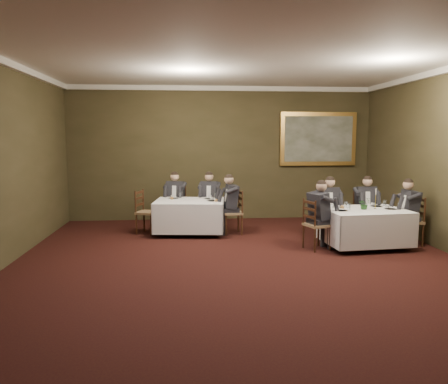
{
  "coord_description": "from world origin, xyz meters",
  "views": [
    {
      "loc": [
        -0.93,
        -6.56,
        2.19
      ],
      "look_at": [
        -0.22,
        1.64,
        1.15
      ],
      "focal_mm": 35.0,
      "sensor_mm": 36.0,
      "label": 1
    }
  ],
  "objects": [
    {
      "name": "chair_sec_backright",
      "position": [
        -0.36,
        3.98,
        0.28
      ],
      "size": [
        0.53,
        0.51,
        1.0
      ],
      "rotation": [
        0.0,
        0.0,
        2.91
      ],
      "color": "olive",
      "rests_on": "ground"
    },
    {
      "name": "ground",
      "position": [
        0.0,
        0.0,
        0.0
      ],
      "size": [
        10.0,
        10.0,
        0.0
      ],
      "primitive_type": "plane",
      "color": "black",
      "rests_on": "ground"
    },
    {
      "name": "back_wall",
      "position": [
        0.0,
        5.0,
        1.75
      ],
      "size": [
        8.0,
        0.1,
        3.5
      ],
      "primitive_type": "cube",
      "color": "#36321B",
      "rests_on": "ground"
    },
    {
      "name": "chair_main_endleft",
      "position": [
        1.6,
        1.62,
        0.28
      ],
      "size": [
        0.54,
        0.55,
        1.0
      ],
      "rotation": [
        0.0,
        0.0,
        -1.23
      ],
      "color": "olive",
      "rests_on": "ground"
    },
    {
      "name": "chair_main_backleft",
      "position": [
        2.1,
        2.49,
        0.28
      ],
      "size": [
        0.45,
        0.43,
        1.0
      ],
      "rotation": [
        0.0,
        0.0,
        3.13
      ],
      "color": "olive",
      "rests_on": "ground"
    },
    {
      "name": "diner_main_backright",
      "position": [
        2.96,
        2.55,
        0.51
      ],
      "size": [
        0.43,
        0.5,
        1.35
      ],
      "rotation": [
        0.0,
        0.0,
        3.1
      ],
      "color": "black",
      "rests_on": "chair_main_backright"
    },
    {
      "name": "diner_sec_backright",
      "position": [
        -0.36,
        3.97,
        0.51
      ],
      "size": [
        0.5,
        0.56,
        1.35
      ],
      "rotation": [
        0.0,
        0.0,
        2.91
      ],
      "color": "black",
      "rests_on": "chair_sec_backright"
    },
    {
      "name": "table_main",
      "position": [
        2.6,
        1.71,
        0.45
      ],
      "size": [
        1.7,
        1.35,
        0.67
      ],
      "rotation": [
        0.0,
        0.0,
        0.09
      ],
      "color": "black",
      "rests_on": "ground"
    },
    {
      "name": "diner_main_backleft",
      "position": [
        2.1,
        2.47,
        0.51
      ],
      "size": [
        0.42,
        0.49,
        1.35
      ],
      "rotation": [
        0.0,
        0.0,
        3.13
      ],
      "color": "black",
      "rests_on": "chair_main_backleft"
    },
    {
      "name": "diner_sec_backleft",
      "position": [
        -1.19,
        4.06,
        0.51
      ],
      "size": [
        0.51,
        0.57,
        1.35
      ],
      "rotation": [
        0.0,
        0.0,
        2.88
      ],
      "color": "black",
      "rests_on": "chair_sec_backleft"
    },
    {
      "name": "centerpiece",
      "position": [
        2.58,
        1.71,
        0.89
      ],
      "size": [
        0.27,
        0.26,
        0.24
      ],
      "primitive_type": "imported",
      "rotation": [
        0.0,
        0.0,
        0.37
      ],
      "color": "#2D5926",
      "rests_on": "table_main"
    },
    {
      "name": "diner_sec_endright",
      "position": [
        0.1,
        3.13,
        0.51
      ],
      "size": [
        0.51,
        0.45,
        1.35
      ],
      "rotation": [
        0.0,
        0.0,
        1.66
      ],
      "color": "black",
      "rests_on": "chair_sec_endright"
    },
    {
      "name": "diner_main_endleft",
      "position": [
        1.61,
        1.62,
        0.51
      ],
      "size": [
        0.59,
        0.54,
        1.35
      ],
      "rotation": [
        0.0,
        0.0,
        -1.23
      ],
      "color": "black",
      "rests_on": "chair_main_endleft"
    },
    {
      "name": "place_setting_table_main",
      "position": [
        2.2,
        2.03,
        0.8
      ],
      "size": [
        0.33,
        0.31,
        0.14
      ],
      "color": "white",
      "rests_on": "table_main"
    },
    {
      "name": "front_wall",
      "position": [
        0.0,
        -5.0,
        1.75
      ],
      "size": [
        8.0,
        0.1,
        3.5
      ],
      "primitive_type": "cube",
      "color": "#36321B",
      "rests_on": "ground"
    },
    {
      "name": "ceiling",
      "position": [
        0.0,
        0.0,
        3.5
      ],
      "size": [
        8.0,
        10.0,
        0.1
      ],
      "primitive_type": "cube",
      "color": "silver",
      "rests_on": "back_wall"
    },
    {
      "name": "chair_main_backright",
      "position": [
        2.96,
        2.56,
        0.28
      ],
      "size": [
        0.46,
        0.44,
        1.0
      ],
      "rotation": [
        0.0,
        0.0,
        3.1
      ],
      "color": "olive",
      "rests_on": "ground"
    },
    {
      "name": "crown_molding",
      "position": [
        0.0,
        0.0,
        3.44
      ],
      "size": [
        8.0,
        10.0,
        0.12
      ],
      "color": "white",
      "rests_on": "back_wall"
    },
    {
      "name": "chair_sec_endleft",
      "position": [
        -1.84,
        3.35,
        0.28
      ],
      "size": [
        0.55,
        0.56,
        1.0
      ],
      "rotation": [
        0.0,
        0.0,
        -1.94
      ],
      "color": "olive",
      "rests_on": "ground"
    },
    {
      "name": "chair_main_endright",
      "position": [
        3.61,
        1.79,
        0.28
      ],
      "size": [
        0.43,
        0.45,
        1.0
      ],
      "rotation": [
        0.0,
        0.0,
        1.54
      ],
      "color": "olive",
      "rests_on": "ground"
    },
    {
      "name": "painting",
      "position": [
        2.6,
        4.94,
        2.14
      ],
      "size": [
        2.06,
        0.09,
        1.42
      ],
      "color": "#E6B154",
      "rests_on": "back_wall"
    },
    {
      "name": "chair_sec_endright",
      "position": [
        0.11,
        3.13,
        0.28
      ],
      "size": [
        0.46,
        0.48,
        1.0
      ],
      "rotation": [
        0.0,
        0.0,
        1.66
      ],
      "color": "olive",
      "rests_on": "ground"
    },
    {
      "name": "table_second",
      "position": [
        -0.86,
        3.24,
        0.45
      ],
      "size": [
        1.68,
        1.35,
        0.67
      ],
      "rotation": [
        0.0,
        0.0,
        -0.11
      ],
      "color": "black",
      "rests_on": "ground"
    },
    {
      "name": "candlestick",
      "position": [
        2.83,
        1.76,
        0.92
      ],
      "size": [
        0.06,
        0.06,
        0.42
      ],
      "color": "gold",
      "rests_on": "table_main"
    },
    {
      "name": "chair_sec_backleft",
      "position": [
        -1.19,
        4.07,
        0.28
      ],
      "size": [
        0.53,
        0.52,
        1.0
      ],
      "rotation": [
        0.0,
        0.0,
        2.88
      ],
      "color": "olive",
      "rests_on": "ground"
    },
    {
      "name": "place_setting_table_second",
      "position": [
        -1.19,
        3.63,
        0.8
      ],
      "size": [
        0.33,
        0.31,
        0.14
      ],
      "color": "white",
      "rests_on": "table_second"
    },
    {
      "name": "diner_main_endright",
      "position": [
        3.59,
        1.79,
        0.51
      ],
      "size": [
        0.49,
        0.43,
        1.35
      ],
      "rotation": [
        0.0,
        0.0,
        1.54
      ],
      "color": "black",
      "rests_on": "chair_main_endright"
    }
  ]
}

